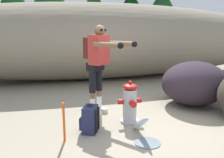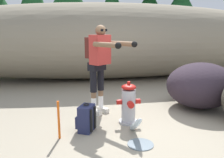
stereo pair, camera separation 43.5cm
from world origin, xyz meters
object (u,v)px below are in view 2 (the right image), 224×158
at_px(fire_hydrant, 129,104).
at_px(boulder_large, 201,85).
at_px(spare_backpack, 86,119).
at_px(survey_stake, 59,120).
at_px(utility_worker, 100,58).

bearing_deg(fire_hydrant, boulder_large, 20.82).
xyz_separation_m(spare_backpack, survey_stake, (-0.42, -0.21, 0.08)).
bearing_deg(utility_worker, spare_backpack, -60.66).
xyz_separation_m(spare_backpack, boulder_large, (2.50, 0.90, 0.26)).
height_order(fire_hydrant, spare_backpack, fire_hydrant).
xyz_separation_m(fire_hydrant, spare_backpack, (-0.76, -0.24, -0.13)).
bearing_deg(fire_hydrant, survey_stake, -159.19).
bearing_deg(spare_backpack, utility_worker, -86.51).
bearing_deg(survey_stake, fire_hydrant, 20.81).
relative_size(fire_hydrant, utility_worker, 0.44).
distance_m(utility_worker, spare_backpack, 1.23).
relative_size(fire_hydrant, boulder_large, 0.49).
bearing_deg(fire_hydrant, spare_backpack, -162.38).
bearing_deg(boulder_large, utility_worker, -177.25).
distance_m(fire_hydrant, boulder_large, 1.86).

